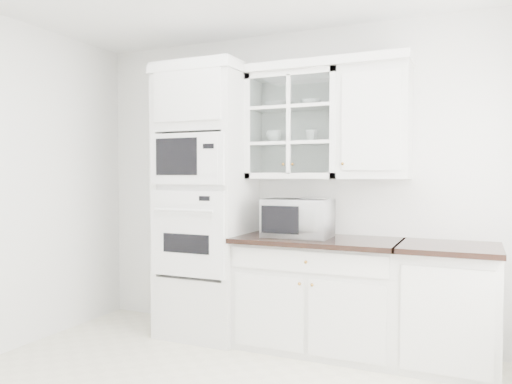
% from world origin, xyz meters
% --- Properties ---
extents(room_shell, '(4.00, 3.50, 2.70)m').
position_xyz_m(room_shell, '(0.00, 0.43, 1.78)').
color(room_shell, white).
rests_on(room_shell, ground).
extents(oven_column, '(0.76, 0.68, 2.40)m').
position_xyz_m(oven_column, '(-0.75, 1.42, 1.20)').
color(oven_column, silver).
rests_on(oven_column, ground).
extents(base_cabinet_run, '(1.32, 0.67, 0.92)m').
position_xyz_m(base_cabinet_run, '(0.28, 1.45, 0.46)').
color(base_cabinet_run, silver).
rests_on(base_cabinet_run, ground).
extents(extra_base_cabinet, '(0.72, 0.67, 0.92)m').
position_xyz_m(extra_base_cabinet, '(1.28, 1.45, 0.46)').
color(extra_base_cabinet, silver).
rests_on(extra_base_cabinet, ground).
extents(upper_cabinet_glass, '(0.80, 0.33, 0.90)m').
position_xyz_m(upper_cabinet_glass, '(0.03, 1.58, 1.85)').
color(upper_cabinet_glass, silver).
rests_on(upper_cabinet_glass, room_shell).
extents(upper_cabinet_solid, '(0.55, 0.33, 0.90)m').
position_xyz_m(upper_cabinet_solid, '(0.71, 1.58, 1.85)').
color(upper_cabinet_solid, silver).
rests_on(upper_cabinet_solid, room_shell).
extents(crown_molding, '(2.14, 0.38, 0.07)m').
position_xyz_m(crown_molding, '(-0.07, 1.56, 2.33)').
color(crown_molding, white).
rests_on(crown_molding, room_shell).
extents(countertop_microwave, '(0.56, 0.47, 0.31)m').
position_xyz_m(countertop_microwave, '(0.11, 1.44, 1.08)').
color(countertop_microwave, white).
rests_on(countertop_microwave, base_cabinet_run).
extents(bowl_a, '(0.23, 0.23, 0.05)m').
position_xyz_m(bowl_a, '(-0.13, 1.59, 2.04)').
color(bowl_a, white).
rests_on(bowl_a, upper_cabinet_glass).
extents(bowl_b, '(0.18, 0.18, 0.05)m').
position_xyz_m(bowl_b, '(0.17, 1.57, 2.04)').
color(bowl_b, white).
rests_on(bowl_b, upper_cabinet_glass).
extents(cup_a, '(0.15, 0.15, 0.11)m').
position_xyz_m(cup_a, '(-0.16, 1.58, 1.76)').
color(cup_a, white).
rests_on(cup_a, upper_cabinet_glass).
extents(cup_b, '(0.11, 0.11, 0.10)m').
position_xyz_m(cup_b, '(0.18, 1.58, 1.76)').
color(cup_b, white).
rests_on(cup_b, upper_cabinet_glass).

